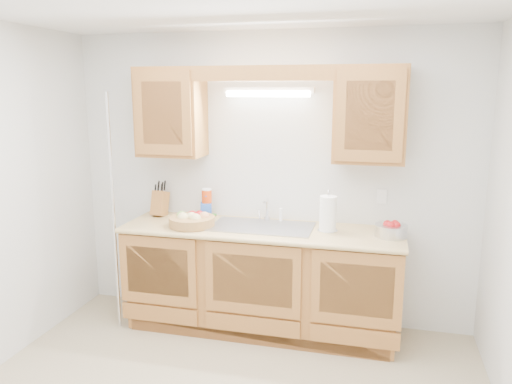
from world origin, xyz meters
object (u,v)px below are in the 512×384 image
(paper_towel, at_px, (328,214))
(apple_bowl, at_px, (391,230))
(knife_block, at_px, (160,203))
(fruit_basket, at_px, (192,220))

(paper_towel, height_order, apple_bowl, paper_towel)
(knife_block, xyz_separation_m, apple_bowl, (2.02, -0.18, -0.06))
(fruit_basket, xyz_separation_m, apple_bowl, (1.60, 0.09, 0.00))
(knife_block, bearing_deg, fruit_basket, -27.80)
(paper_towel, relative_size, apple_bowl, 1.28)
(knife_block, distance_m, apple_bowl, 2.02)
(paper_towel, bearing_deg, fruit_basket, -173.79)
(fruit_basket, height_order, knife_block, knife_block)
(fruit_basket, xyz_separation_m, paper_towel, (1.11, 0.12, 0.09))
(apple_bowl, bearing_deg, knife_block, 174.87)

